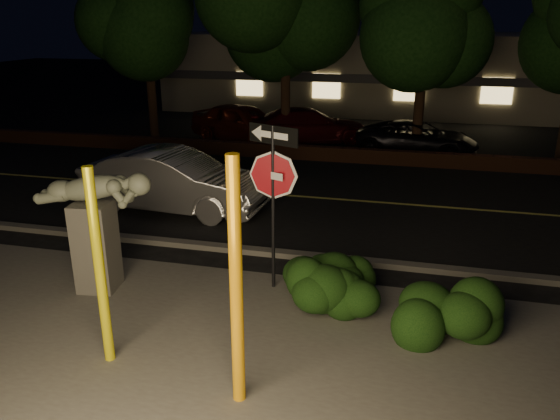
{
  "coord_description": "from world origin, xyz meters",
  "views": [
    {
      "loc": [
        2.35,
        -7.4,
        4.77
      ],
      "look_at": [
        0.2,
        1.35,
        1.6
      ],
      "focal_mm": 35.0,
      "sensor_mm": 36.0,
      "label": 1
    }
  ],
  "objects_px": {
    "yellow_pole_left": "(100,269)",
    "signpost": "(273,176)",
    "parked_car_red": "(243,123)",
    "sculpture": "(95,219)",
    "parked_car_dark": "(417,138)",
    "yellow_pole_right": "(236,286)",
    "parked_car_darkred": "(308,126)",
    "silver_sedan": "(174,181)"
  },
  "relations": [
    {
      "from": "signpost",
      "to": "sculpture",
      "type": "relative_size",
      "value": 1.35
    },
    {
      "from": "parked_car_red",
      "to": "parked_car_dark",
      "type": "relative_size",
      "value": 1.05
    },
    {
      "from": "silver_sedan",
      "to": "parked_car_darkred",
      "type": "bearing_deg",
      "value": -7.19
    },
    {
      "from": "sculpture",
      "to": "parked_car_red",
      "type": "relative_size",
      "value": 0.49
    },
    {
      "from": "parked_car_red",
      "to": "parked_car_darkred",
      "type": "bearing_deg",
      "value": -54.82
    },
    {
      "from": "signpost",
      "to": "sculpture",
      "type": "height_order",
      "value": "signpost"
    },
    {
      "from": "yellow_pole_right",
      "to": "parked_car_dark",
      "type": "bearing_deg",
      "value": 81.78
    },
    {
      "from": "yellow_pole_right",
      "to": "silver_sedan",
      "type": "relative_size",
      "value": 0.69
    },
    {
      "from": "sculpture",
      "to": "parked_car_dark",
      "type": "height_order",
      "value": "sculpture"
    },
    {
      "from": "sculpture",
      "to": "silver_sedan",
      "type": "relative_size",
      "value": 0.47
    },
    {
      "from": "parked_car_red",
      "to": "yellow_pole_left",
      "type": "bearing_deg",
      "value": -145.5
    },
    {
      "from": "silver_sedan",
      "to": "yellow_pole_left",
      "type": "bearing_deg",
      "value": -159.62
    },
    {
      "from": "parked_car_darkred",
      "to": "parked_car_red",
      "type": "bearing_deg",
      "value": 77.28
    },
    {
      "from": "sculpture",
      "to": "parked_car_red",
      "type": "bearing_deg",
      "value": 88.23
    },
    {
      "from": "silver_sedan",
      "to": "parked_car_red",
      "type": "xyz_separation_m",
      "value": [
        -0.77,
        8.4,
        -0.01
      ]
    },
    {
      "from": "sculpture",
      "to": "parked_car_red",
      "type": "height_order",
      "value": "sculpture"
    },
    {
      "from": "signpost",
      "to": "parked_car_red",
      "type": "relative_size",
      "value": 0.67
    },
    {
      "from": "parked_car_dark",
      "to": "signpost",
      "type": "bearing_deg",
      "value": 176.62
    },
    {
      "from": "parked_car_darkred",
      "to": "yellow_pole_right",
      "type": "bearing_deg",
      "value": 164.39
    },
    {
      "from": "yellow_pole_right",
      "to": "parked_car_red",
      "type": "height_order",
      "value": "yellow_pole_right"
    },
    {
      "from": "parked_car_red",
      "to": "silver_sedan",
      "type": "bearing_deg",
      "value": -150.25
    },
    {
      "from": "signpost",
      "to": "yellow_pole_left",
      "type": "bearing_deg",
      "value": -99.08
    },
    {
      "from": "signpost",
      "to": "parked_car_darkred",
      "type": "height_order",
      "value": "signpost"
    },
    {
      "from": "yellow_pole_left",
      "to": "yellow_pole_right",
      "type": "relative_size",
      "value": 0.89
    },
    {
      "from": "signpost",
      "to": "parked_car_dark",
      "type": "xyz_separation_m",
      "value": [
        2.49,
        11.56,
        -1.57
      ]
    },
    {
      "from": "signpost",
      "to": "silver_sedan",
      "type": "xyz_separation_m",
      "value": [
        -3.62,
        3.64,
        -1.38
      ]
    },
    {
      "from": "yellow_pole_right",
      "to": "signpost",
      "type": "height_order",
      "value": "yellow_pole_right"
    },
    {
      "from": "yellow_pole_left",
      "to": "signpost",
      "type": "distance_m",
      "value": 3.39
    },
    {
      "from": "yellow_pole_right",
      "to": "parked_car_dark",
      "type": "xyz_separation_m",
      "value": [
        2.13,
        14.75,
        -1.06
      ]
    },
    {
      "from": "signpost",
      "to": "parked_car_red",
      "type": "distance_m",
      "value": 12.89
    },
    {
      "from": "silver_sedan",
      "to": "parked_car_red",
      "type": "height_order",
      "value": "silver_sedan"
    },
    {
      "from": "signpost",
      "to": "silver_sedan",
      "type": "distance_m",
      "value": 5.31
    },
    {
      "from": "yellow_pole_right",
      "to": "parked_car_darkred",
      "type": "height_order",
      "value": "yellow_pole_right"
    },
    {
      "from": "parked_car_dark",
      "to": "yellow_pole_right",
      "type": "bearing_deg",
      "value": -179.44
    },
    {
      "from": "signpost",
      "to": "parked_car_red",
      "type": "height_order",
      "value": "signpost"
    },
    {
      "from": "yellow_pole_left",
      "to": "signpost",
      "type": "relative_size",
      "value": 0.97
    },
    {
      "from": "yellow_pole_right",
      "to": "sculpture",
      "type": "relative_size",
      "value": 1.47
    },
    {
      "from": "parked_car_dark",
      "to": "parked_car_darkred",
      "type": "bearing_deg",
      "value": 85.96
    },
    {
      "from": "sculpture",
      "to": "parked_car_darkred",
      "type": "relative_size",
      "value": 0.47
    },
    {
      "from": "yellow_pole_left",
      "to": "signpost",
      "type": "bearing_deg",
      "value": 57.72
    },
    {
      "from": "parked_car_red",
      "to": "parked_car_dark",
      "type": "distance_m",
      "value": 6.89
    },
    {
      "from": "yellow_pole_left",
      "to": "sculpture",
      "type": "bearing_deg",
      "value": 123.36
    }
  ]
}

